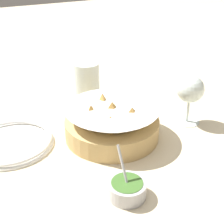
{
  "coord_description": "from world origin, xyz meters",
  "views": [
    {
      "loc": [
        -0.61,
        0.35,
        0.42
      ],
      "look_at": [
        -0.04,
        0.02,
        0.07
      ],
      "focal_mm": 50.0,
      "sensor_mm": 36.0,
      "label": 1
    }
  ],
  "objects_px": {
    "beer_mug": "(86,82)",
    "food_basket": "(112,123)",
    "wine_glass": "(190,91)",
    "sauce_cup": "(127,188)",
    "side_plate": "(11,142)"
  },
  "relations": [
    {
      "from": "sauce_cup",
      "to": "wine_glass",
      "type": "height_order",
      "value": "wine_glass"
    },
    {
      "from": "side_plate",
      "to": "sauce_cup",
      "type": "bearing_deg",
      "value": -152.11
    },
    {
      "from": "side_plate",
      "to": "wine_glass",
      "type": "bearing_deg",
      "value": -105.13
    },
    {
      "from": "sauce_cup",
      "to": "side_plate",
      "type": "height_order",
      "value": "sauce_cup"
    },
    {
      "from": "food_basket",
      "to": "wine_glass",
      "type": "height_order",
      "value": "wine_glass"
    },
    {
      "from": "beer_mug",
      "to": "side_plate",
      "type": "relative_size",
      "value": 0.61
    },
    {
      "from": "food_basket",
      "to": "wine_glass",
      "type": "xyz_separation_m",
      "value": [
        -0.03,
        -0.21,
        0.05
      ]
    },
    {
      "from": "sauce_cup",
      "to": "side_plate",
      "type": "distance_m",
      "value": 0.32
    },
    {
      "from": "food_basket",
      "to": "wine_glass",
      "type": "relative_size",
      "value": 1.77
    },
    {
      "from": "beer_mug",
      "to": "side_plate",
      "type": "xyz_separation_m",
      "value": [
        -0.15,
        0.27,
        -0.04
      ]
    },
    {
      "from": "wine_glass",
      "to": "beer_mug",
      "type": "bearing_deg",
      "value": 31.45
    },
    {
      "from": "beer_mug",
      "to": "food_basket",
      "type": "bearing_deg",
      "value": 169.14
    },
    {
      "from": "wine_glass",
      "to": "side_plate",
      "type": "bearing_deg",
      "value": 74.87
    },
    {
      "from": "food_basket",
      "to": "beer_mug",
      "type": "distance_m",
      "value": 0.24
    },
    {
      "from": "sauce_cup",
      "to": "wine_glass",
      "type": "distance_m",
      "value": 0.34
    }
  ]
}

